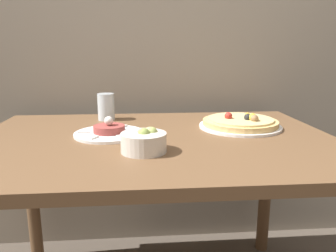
{
  "coord_description": "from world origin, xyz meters",
  "views": [
    {
      "loc": [
        -0.05,
        -0.67,
        1.03
      ],
      "look_at": [
        0.05,
        0.44,
        0.77
      ],
      "focal_mm": 35.0,
      "sensor_mm": 36.0,
      "label": 1
    }
  ],
  "objects": [
    {
      "name": "dining_table",
      "position": [
        0.0,
        0.45,
        0.64
      ],
      "size": [
        1.28,
        0.89,
        0.73
      ],
      "color": "brown",
      "rests_on": "ground_plane"
    },
    {
      "name": "pizza_plate",
      "position": [
        0.34,
        0.56,
        0.75
      ],
      "size": [
        0.32,
        0.32,
        0.06
      ],
      "color": "white",
      "rests_on": "dining_table"
    },
    {
      "name": "small_bowl",
      "position": [
        -0.04,
        0.28,
        0.76
      ],
      "size": [
        0.14,
        0.14,
        0.07
      ],
      "color": "silver",
      "rests_on": "dining_table"
    },
    {
      "name": "drinking_glass",
      "position": [
        -0.2,
        0.76,
        0.79
      ],
      "size": [
        0.07,
        0.07,
        0.12
      ],
      "color": "silver",
      "rests_on": "dining_table"
    },
    {
      "name": "tartare_plate",
      "position": [
        -0.16,
        0.49,
        0.74
      ],
      "size": [
        0.25,
        0.25,
        0.07
      ],
      "color": "white",
      "rests_on": "dining_table"
    }
  ]
}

